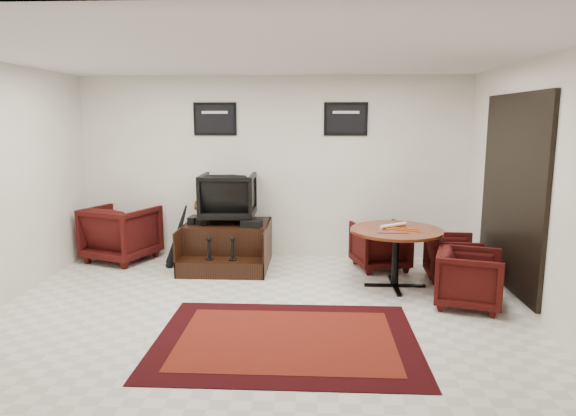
# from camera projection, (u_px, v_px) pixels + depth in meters

# --- Properties ---
(ground) EXTENTS (6.00, 6.00, 0.00)m
(ground) POSITION_uv_depth(u_px,v_px,m) (257.00, 313.00, 5.75)
(ground) COLOR white
(ground) RESTS_ON ground
(room_shell) EXTENTS (6.02, 5.02, 2.81)m
(room_shell) POSITION_uv_depth(u_px,v_px,m) (294.00, 153.00, 5.55)
(room_shell) COLOR white
(room_shell) RESTS_ON ground
(area_rug) EXTENTS (2.57, 1.93, 0.01)m
(area_rug) POSITION_uv_depth(u_px,v_px,m) (286.00, 339.00, 5.06)
(area_rug) COLOR black
(area_rug) RESTS_ON ground
(shine_podium) EXTENTS (1.23, 1.27, 0.63)m
(shine_podium) POSITION_uv_depth(u_px,v_px,m) (228.00, 246.00, 7.62)
(shine_podium) COLOR black
(shine_podium) RESTS_ON ground
(shine_chair) EXTENTS (0.81, 0.76, 0.81)m
(shine_chair) POSITION_uv_depth(u_px,v_px,m) (228.00, 195.00, 7.62)
(shine_chair) COLOR black
(shine_chair) RESTS_ON shine_podium
(shoes_pair) EXTENTS (0.24, 0.30, 0.10)m
(shoes_pair) POSITION_uv_depth(u_px,v_px,m) (197.00, 220.00, 7.54)
(shoes_pair) COLOR black
(shoes_pair) RESTS_ON shine_podium
(polish_kit) EXTENTS (0.31, 0.24, 0.10)m
(polish_kit) POSITION_uv_depth(u_px,v_px,m) (252.00, 224.00, 7.29)
(polish_kit) COLOR black
(polish_kit) RESTS_ON shine_podium
(umbrella_black) EXTENTS (0.33, 0.12, 0.88)m
(umbrella_black) POSITION_uv_depth(u_px,v_px,m) (177.00, 239.00, 7.44)
(umbrella_black) COLOR black
(umbrella_black) RESTS_ON ground
(umbrella_hooked) EXTENTS (0.35, 0.13, 0.93)m
(umbrella_hooked) POSITION_uv_depth(u_px,v_px,m) (178.00, 234.00, 7.63)
(umbrella_hooked) COLOR black
(umbrella_hooked) RESTS_ON ground
(armchair_side) EXTENTS (1.15, 1.12, 0.93)m
(armchair_side) POSITION_uv_depth(u_px,v_px,m) (121.00, 230.00, 7.85)
(armchair_side) COLOR black
(armchair_side) RESTS_ON ground
(meeting_table) EXTENTS (1.17, 1.17, 0.77)m
(meeting_table) POSITION_uv_depth(u_px,v_px,m) (396.00, 236.00, 6.55)
(meeting_table) COLOR #4D1B0B
(meeting_table) RESTS_ON ground
(table_chair_back) EXTENTS (0.87, 0.83, 0.74)m
(table_chair_back) POSITION_uv_depth(u_px,v_px,m) (380.00, 243.00, 7.43)
(table_chair_back) COLOR black
(table_chair_back) RESTS_ON ground
(table_chair_window) EXTENTS (0.65, 0.69, 0.67)m
(table_chair_window) POSITION_uv_depth(u_px,v_px,m) (453.00, 256.00, 6.90)
(table_chair_window) COLOR black
(table_chair_window) RESTS_ON ground
(table_chair_corner) EXTENTS (0.84, 0.87, 0.73)m
(table_chair_corner) POSITION_uv_depth(u_px,v_px,m) (469.00, 276.00, 5.91)
(table_chair_corner) COLOR black
(table_chair_corner) RESTS_ON ground
(paper_roll) EXTENTS (0.37, 0.28, 0.05)m
(paper_roll) POSITION_uv_depth(u_px,v_px,m) (393.00, 225.00, 6.65)
(paper_roll) COLOR silver
(paper_roll) RESTS_ON meeting_table
(table_clutter) EXTENTS (0.57, 0.34, 0.01)m
(table_clutter) POSITION_uv_depth(u_px,v_px,m) (401.00, 230.00, 6.46)
(table_clutter) COLOR #E54C0C
(table_clutter) RESTS_ON meeting_table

